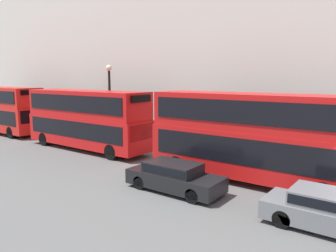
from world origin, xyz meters
name	(u,v)px	position (x,y,z in m)	size (l,w,h in m)	color
bus_leading	(251,134)	(1.60, 5.16, 2.42)	(2.59, 10.46, 4.39)	red
bus_second_in_queue	(86,117)	(1.60, 17.56, 2.34)	(2.59, 10.52, 4.24)	red
bus_third_in_queue	(1,108)	(1.60, 29.82, 2.36)	(2.59, 10.59, 4.27)	red
car_dark_sedan	(332,210)	(-1.80, 0.82, 0.72)	(1.82, 4.53, 1.35)	slate
car_hatchback	(174,176)	(-1.80, 7.39, 0.71)	(1.76, 4.54, 1.33)	black
street_lamp	(110,96)	(3.30, 16.92, 3.78)	(0.44, 0.44, 6.06)	black
pedestrian	(83,128)	(4.32, 21.40, 0.84)	(0.36, 0.36, 1.80)	#334C6B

